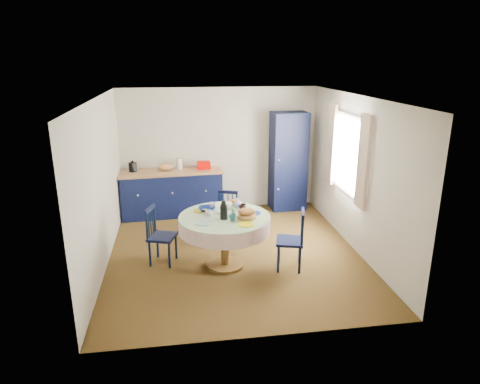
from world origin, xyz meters
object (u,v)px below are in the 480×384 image
object	(u,v)px
mug_a	(209,213)
pantry_cabinet	(288,161)
mug_c	(243,207)
mug_b	(232,218)
cobalt_bowl	(207,209)
mug_d	(213,206)
dining_table	(225,224)
chair_far	(226,216)
kitchen_counter	(172,192)
chair_right	(292,239)
chair_left	(160,235)

from	to	relation	value
mug_a	pantry_cabinet	bearing A→B (deg)	52.98
mug_a	mug_c	world-z (taller)	mug_c
mug_b	cobalt_bowl	world-z (taller)	mug_b
mug_b	mug_d	distance (m)	0.61
dining_table	chair_far	size ratio (longest dim) A/B	1.57
kitchen_counter	chair_right	bearing A→B (deg)	-59.55
mug_d	cobalt_bowl	distance (m)	0.13
mug_c	mug_d	bearing A→B (deg)	164.63
dining_table	cobalt_bowl	xyz separation A→B (m)	(-0.25, 0.26, 0.16)
dining_table	chair_left	world-z (taller)	dining_table
kitchen_counter	chair_right	world-z (taller)	kitchen_counter
dining_table	mug_a	distance (m)	0.29
chair_right	mug_c	size ratio (longest dim) A/B	8.19
chair_far	mug_b	distance (m)	1.28
mug_a	cobalt_bowl	size ratio (longest dim) A/B	0.43
pantry_cabinet	mug_c	xyz separation A→B (m)	(-1.30, -2.24, -0.14)
dining_table	chair_right	bearing A→B (deg)	-11.22
chair_right	mug_a	world-z (taller)	chair_right
pantry_cabinet	mug_a	distance (m)	3.05
mug_a	mug_b	size ratio (longest dim) A/B	1.02
chair_far	mug_d	size ratio (longest dim) A/B	8.46
cobalt_bowl	chair_left	bearing A→B (deg)	177.61
chair_left	cobalt_bowl	size ratio (longest dim) A/B	3.53
kitchen_counter	mug_d	xyz separation A→B (m)	(0.65, -2.08, 0.40)
chair_far	mug_c	size ratio (longest dim) A/B	7.66
kitchen_counter	chair_far	distance (m)	1.71
chair_far	kitchen_counter	bearing A→B (deg)	143.05
kitchen_counter	mug_b	bearing A→B (deg)	-75.25
chair_right	mug_d	xyz separation A→B (m)	(-1.14, 0.55, 0.40)
mug_c	chair_right	bearing A→B (deg)	-31.61
pantry_cabinet	dining_table	distance (m)	2.96
kitchen_counter	chair_left	size ratio (longest dim) A/B	2.30
chair_left	cobalt_bowl	bearing A→B (deg)	-73.92
chair_left	chair_right	bearing A→B (deg)	-85.39
mug_d	chair_left	bearing A→B (deg)	-175.67
kitchen_counter	mug_a	bearing A→B (deg)	-80.54
mug_b	mug_c	bearing A→B (deg)	63.57
kitchen_counter	chair_far	xyz separation A→B (m)	(0.94, -1.43, -0.03)
kitchen_counter	pantry_cabinet	bearing A→B (deg)	-2.88
kitchen_counter	chair_left	world-z (taller)	kitchen_counter
dining_table	mug_c	distance (m)	0.41
dining_table	cobalt_bowl	size ratio (longest dim) A/B	5.30
chair_far	mug_a	xyz separation A→B (m)	(-0.37, -0.96, 0.43)
kitchen_counter	pantry_cabinet	world-z (taller)	pantry_cabinet
mug_a	dining_table	bearing A→B (deg)	-8.40
mug_c	mug_a	bearing A→B (deg)	-160.26
kitchen_counter	chair_right	distance (m)	3.18
dining_table	cobalt_bowl	distance (m)	0.39
mug_b	chair_right	bearing A→B (deg)	0.72
dining_table	mug_a	bearing A→B (deg)	171.60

